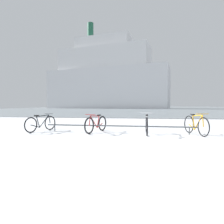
% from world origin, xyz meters
% --- Properties ---
extents(ground, '(80.00, 132.00, 0.08)m').
position_xyz_m(ground, '(0.00, 53.90, -0.04)').
color(ground, white).
extents(bike_rack, '(6.05, 0.17, 0.31)m').
position_xyz_m(bike_rack, '(-1.29, 1.51, 0.27)').
color(bike_rack, '#4C5156').
rests_on(bike_rack, ground).
extents(bicycle_0, '(0.68, 1.58, 0.74)m').
position_xyz_m(bicycle_0, '(-4.61, 1.54, 0.34)').
color(bicycle_0, black).
rests_on(bicycle_0, ground).
extents(bicycle_1, '(0.66, 1.61, 0.76)m').
position_xyz_m(bicycle_1, '(-2.21, 1.57, 0.34)').
color(bicycle_1, black).
rests_on(bicycle_1, ground).
extents(bicycle_2, '(0.46, 1.66, 0.82)m').
position_xyz_m(bicycle_2, '(-0.17, 1.37, 0.37)').
color(bicycle_2, black).
rests_on(bicycle_2, ground).
extents(bicycle_3, '(0.58, 1.61, 0.82)m').
position_xyz_m(bicycle_3, '(1.67, 1.46, 0.37)').
color(bicycle_3, black).
rests_on(bicycle_3, ground).
extents(ferry_ship, '(41.03, 19.60, 28.56)m').
position_xyz_m(ferry_ship, '(-11.37, 56.57, 9.59)').
color(ferry_ship, white).
rests_on(ferry_ship, ground).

